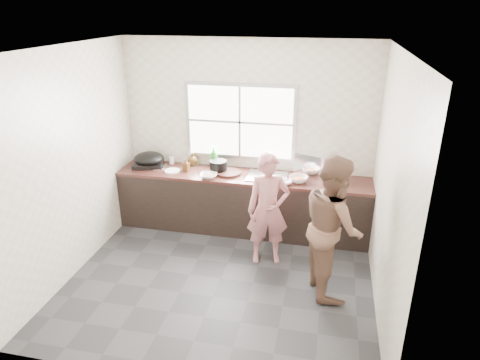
% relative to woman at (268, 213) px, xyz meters
% --- Properties ---
extents(floor, '(3.60, 3.20, 0.01)m').
position_rel_woman_xyz_m(floor, '(-0.48, -0.54, -0.68)').
color(floor, '#29292B').
rests_on(floor, ground).
extents(ceiling, '(3.60, 3.20, 0.01)m').
position_rel_woman_xyz_m(ceiling, '(-0.48, -0.54, 2.03)').
color(ceiling, silver).
rests_on(ceiling, wall_back).
extents(wall_back, '(3.60, 0.01, 2.70)m').
position_rel_woman_xyz_m(wall_back, '(-0.48, 1.06, 0.67)').
color(wall_back, beige).
rests_on(wall_back, ground).
extents(wall_left, '(0.01, 3.20, 2.70)m').
position_rel_woman_xyz_m(wall_left, '(-2.29, -0.54, 0.67)').
color(wall_left, beige).
rests_on(wall_left, ground).
extents(wall_right, '(0.01, 3.20, 2.70)m').
position_rel_woman_xyz_m(wall_right, '(1.32, -0.54, 0.67)').
color(wall_right, silver).
rests_on(wall_right, ground).
extents(wall_front, '(3.60, 0.01, 2.70)m').
position_rel_woman_xyz_m(wall_front, '(-0.48, -2.15, 0.67)').
color(wall_front, beige).
rests_on(wall_front, ground).
extents(cabinet, '(3.60, 0.62, 0.82)m').
position_rel_woman_xyz_m(cabinet, '(-0.48, 0.75, -0.27)').
color(cabinet, black).
rests_on(cabinet, floor).
extents(countertop, '(3.60, 0.64, 0.04)m').
position_rel_woman_xyz_m(countertop, '(-0.48, 0.75, 0.16)').
color(countertop, '#3A1D17').
rests_on(countertop, cabinet).
extents(sink, '(0.55, 0.45, 0.02)m').
position_rel_woman_xyz_m(sink, '(-0.13, 0.75, 0.19)').
color(sink, silver).
rests_on(sink, countertop).
extents(faucet, '(0.02, 0.02, 0.30)m').
position_rel_woman_xyz_m(faucet, '(-0.13, 0.95, 0.33)').
color(faucet, silver).
rests_on(faucet, countertop).
extents(window_frame, '(1.60, 0.05, 1.10)m').
position_rel_woman_xyz_m(window_frame, '(-0.58, 1.05, 0.87)').
color(window_frame, '#9EA0A5').
rests_on(window_frame, wall_back).
extents(window_glazing, '(1.50, 0.01, 1.00)m').
position_rel_woman_xyz_m(window_glazing, '(-0.58, 1.02, 0.87)').
color(window_glazing, white).
rests_on(window_glazing, window_frame).
extents(woman, '(0.56, 0.44, 1.36)m').
position_rel_woman_xyz_m(woman, '(0.00, 0.00, 0.00)').
color(woman, '#B76D71').
rests_on(woman, floor).
extents(person_side, '(0.83, 0.95, 1.64)m').
position_rel_woman_xyz_m(person_side, '(0.79, -0.44, 0.14)').
color(person_side, brown).
rests_on(person_side, floor).
extents(cutting_board, '(0.47, 0.47, 0.04)m').
position_rel_woman_xyz_m(cutting_board, '(-0.69, 0.75, 0.20)').
color(cutting_board, black).
rests_on(cutting_board, countertop).
extents(cleaver, '(0.24, 0.15, 0.01)m').
position_rel_woman_xyz_m(cleaver, '(-0.86, 0.81, 0.22)').
color(cleaver, '#A6A6AC').
rests_on(cleaver, cutting_board).
extents(bowl_mince, '(0.27, 0.27, 0.06)m').
position_rel_woman_xyz_m(bowl_mince, '(-0.93, 0.55, 0.21)').
color(bowl_mince, white).
rests_on(bowl_mince, countertop).
extents(bowl_crabs, '(0.21, 0.21, 0.07)m').
position_rel_woman_xyz_m(bowl_crabs, '(0.31, 0.66, 0.21)').
color(bowl_crabs, silver).
rests_on(bowl_crabs, countertop).
extents(bowl_held, '(0.25, 0.25, 0.07)m').
position_rel_woman_xyz_m(bowl_held, '(0.15, 0.54, 0.21)').
color(bowl_held, white).
rests_on(bowl_held, countertop).
extents(black_pot, '(0.32, 0.32, 0.18)m').
position_rel_woman_xyz_m(black_pot, '(-0.84, 0.77, 0.27)').
color(black_pot, black).
rests_on(black_pot, countertop).
extents(plate_food, '(0.29, 0.29, 0.02)m').
position_rel_woman_xyz_m(plate_food, '(-1.51, 0.67, 0.19)').
color(plate_food, white).
rests_on(plate_food, countertop).
extents(bottle_green, '(0.15, 0.15, 0.33)m').
position_rel_woman_xyz_m(bottle_green, '(-0.97, 0.97, 0.34)').
color(bottle_green, '#2A822E').
rests_on(bottle_green, countertop).
extents(bottle_brown_tall, '(0.09, 0.09, 0.17)m').
position_rel_woman_xyz_m(bottle_brown_tall, '(-1.32, 0.73, 0.27)').
color(bottle_brown_tall, '#452B11').
rests_on(bottle_brown_tall, countertop).
extents(bottle_brown_short, '(0.19, 0.19, 0.19)m').
position_rel_woman_xyz_m(bottle_brown_short, '(-1.29, 0.98, 0.27)').
color(bottle_brown_short, '#402B10').
rests_on(bottle_brown_short, countertop).
extents(glass_jar, '(0.08, 0.08, 0.10)m').
position_rel_woman_xyz_m(glass_jar, '(-1.63, 0.98, 0.23)').
color(glass_jar, white).
rests_on(glass_jar, countertop).
extents(burner, '(0.52, 0.52, 0.06)m').
position_rel_woman_xyz_m(burner, '(-1.95, 0.84, 0.21)').
color(burner, black).
rests_on(burner, countertop).
extents(wok, '(0.53, 0.53, 0.16)m').
position_rel_woman_xyz_m(wok, '(-1.90, 0.77, 0.32)').
color(wok, black).
rests_on(wok, burner).
extents(dish_rack, '(0.53, 0.45, 0.33)m').
position_rel_woman_xyz_m(dish_rack, '(0.48, 0.97, 0.35)').
color(dish_rack, white).
rests_on(dish_rack, countertop).
extents(pot_lid_left, '(0.34, 0.34, 0.01)m').
position_rel_woman_xyz_m(pot_lid_left, '(-1.78, 0.79, 0.19)').
color(pot_lid_left, '#A8ABAF').
rests_on(pot_lid_left, countertop).
extents(pot_lid_right, '(0.22, 0.22, 0.01)m').
position_rel_woman_xyz_m(pot_lid_right, '(-1.32, 0.98, 0.19)').
color(pot_lid_right, silver).
rests_on(pot_lid_right, countertop).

